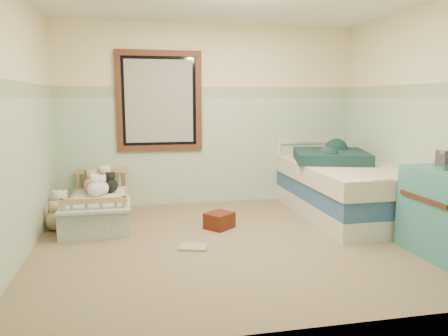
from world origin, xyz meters
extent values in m
cube|color=#7A6656|center=(0.00, 0.00, -0.01)|extent=(4.20, 3.60, 0.02)
cube|color=beige|center=(0.00, 1.80, 1.25)|extent=(4.20, 0.04, 2.50)
cube|color=beige|center=(0.00, -1.80, 1.25)|extent=(4.20, 0.04, 2.50)
cube|color=beige|center=(-2.10, 0.00, 1.25)|extent=(0.04, 3.60, 2.50)
cube|color=beige|center=(2.10, 0.00, 1.25)|extent=(0.04, 3.60, 2.50)
cube|color=#AACDAB|center=(0.00, 1.79, 0.75)|extent=(4.20, 0.01, 1.50)
cube|color=#4A805A|center=(0.00, 1.79, 1.57)|extent=(4.20, 0.01, 0.15)
cube|color=#3D1C0D|center=(-0.70, 1.76, 1.45)|extent=(1.16, 0.06, 1.36)
cube|color=#B0B0A9|center=(-0.70, 1.77, 1.45)|extent=(0.92, 0.01, 1.12)
cube|color=#A68149|center=(-1.49, 1.05, 0.09)|extent=(0.69, 1.39, 0.18)
cube|color=white|center=(-1.49, 1.05, 0.24)|extent=(0.63, 1.33, 0.12)
cube|color=#6288B2|center=(-1.49, 0.62, 0.31)|extent=(0.75, 0.69, 0.03)
sphere|color=brown|center=(-1.64, 1.55, 0.39)|extent=(0.19, 0.19, 0.19)
sphere|color=white|center=(-1.44, 1.55, 0.41)|extent=(0.22, 0.22, 0.22)
sphere|color=tan|center=(-1.59, 1.33, 0.40)|extent=(0.21, 0.21, 0.21)
sphere|color=black|center=(-1.36, 1.33, 0.39)|extent=(0.18, 0.18, 0.18)
sphere|color=beige|center=(-1.95, 1.11, 0.14)|extent=(0.27, 0.27, 0.27)
sphere|color=tan|center=(-1.95, 0.79, 0.12)|extent=(0.23, 0.23, 0.23)
cube|color=silver|center=(1.55, 0.73, 0.11)|extent=(1.07, 2.15, 0.22)
cube|color=navy|center=(1.55, 0.73, 0.33)|extent=(1.07, 2.15, 0.22)
cube|color=beige|center=(1.55, 0.73, 0.55)|extent=(1.12, 2.19, 0.22)
cube|color=black|center=(1.50, 1.03, 0.73)|extent=(1.15, 1.18, 0.14)
cube|color=teal|center=(1.83, -0.80, 0.42)|extent=(0.52, 0.83, 0.83)
cube|color=#4F3637|center=(1.83, -0.76, 0.92)|extent=(0.18, 0.14, 0.18)
cube|color=maroon|center=(-0.11, 0.49, 0.09)|extent=(0.39, 0.38, 0.18)
cube|color=gold|center=(-0.50, -0.12, 0.01)|extent=(0.33, 0.29, 0.03)
sphere|color=white|center=(-1.54, 1.12, 0.40)|extent=(0.19, 0.19, 0.19)
sphere|color=white|center=(-1.47, 1.21, 0.38)|extent=(0.17, 0.17, 0.17)
camera|label=1|loc=(-1.04, -4.27, 1.49)|focal=34.76mm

